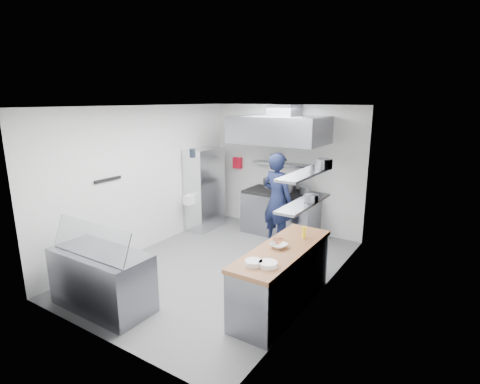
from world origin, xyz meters
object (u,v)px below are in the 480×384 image
Objects in this scene: wire_rack at (205,189)px; display_case at (102,280)px; chef at (277,200)px; gas_range at (280,214)px.

wire_rack is 3.64m from display_case.
chef is at bearing 73.87° from display_case.
gas_range is 0.86× the size of wire_rack.
gas_range is at bearing 20.25° from wire_rack.
display_case is at bearing 87.09° from chef.
wire_rack reaches higher than display_case.
wire_rack is (-1.87, 0.05, -0.03)m from chef.
gas_range is 0.85m from chef.
chef is at bearing -69.62° from gas_range.
wire_rack is at bearing -159.75° from gas_range.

